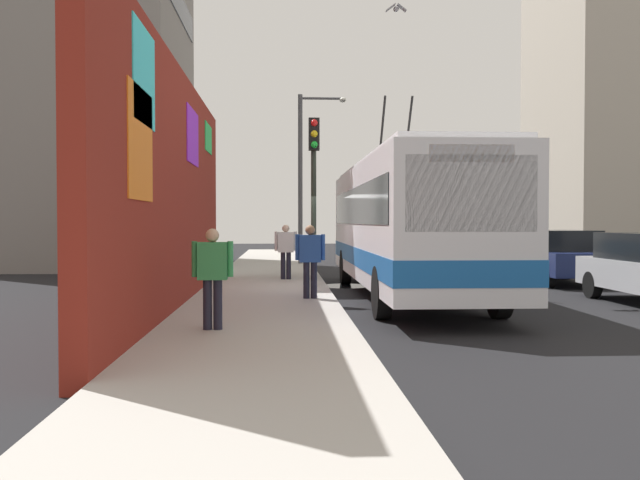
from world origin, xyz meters
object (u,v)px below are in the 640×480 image
at_px(parked_car_champagne, 501,248).
at_px(street_lamp, 306,166).
at_px(pedestrian_at_curb, 310,256).
at_px(city_bus, 406,222).
at_px(parked_car_navy, 558,255).
at_px(parked_car_white, 462,244).
at_px(traffic_light, 314,173).
at_px(pedestrian_midblock, 286,248).
at_px(pedestrian_near_wall, 213,271).

relative_size(parked_car_champagne, street_lamp, 0.69).
distance_m(parked_car_champagne, pedestrian_at_curb, 12.85).
bearing_deg(city_bus, pedestrian_at_curb, 121.38).
height_order(parked_car_navy, pedestrian_at_curb, pedestrian_at_curb).
relative_size(city_bus, parked_car_champagne, 2.50).
distance_m(parked_car_white, traffic_light, 15.05).
bearing_deg(parked_car_white, pedestrian_midblock, 143.43).
distance_m(city_bus, parked_car_champagne, 10.38).
bearing_deg(pedestrian_midblock, parked_car_white, -36.57).
height_order(city_bus, parked_car_navy, city_bus).
bearing_deg(parked_car_champagne, street_lamp, 71.03).
bearing_deg(pedestrian_at_curb, parked_car_white, -25.32).
height_order(parked_car_champagne, traffic_light, traffic_light).
bearing_deg(pedestrian_at_curb, street_lamp, -1.50).
bearing_deg(pedestrian_near_wall, parked_car_navy, -44.60).
xyz_separation_m(parked_car_white, traffic_light, (-12.94, 7.35, 2.27)).
relative_size(parked_car_white, street_lamp, 0.61).
relative_size(pedestrian_midblock, street_lamp, 0.23).
relative_size(pedestrian_at_curb, pedestrian_near_wall, 1.02).
xyz_separation_m(pedestrian_at_curb, pedestrian_near_wall, (-4.33, 1.69, -0.02)).
relative_size(parked_car_navy, street_lamp, 0.64).
bearing_deg(traffic_light, pedestrian_at_curb, 175.89).
bearing_deg(parked_car_champagne, pedestrian_at_curb, 143.89).
xyz_separation_m(pedestrian_near_wall, street_lamp, (17.20, -2.03, 2.99)).
bearing_deg(parked_car_navy, pedestrian_at_curb, 123.75).
relative_size(parked_car_champagne, parked_car_white, 1.14).
relative_size(parked_car_navy, parked_car_white, 1.06).
bearing_deg(traffic_light, parked_car_champagne, -45.11).
bearing_deg(city_bus, pedestrian_midblock, 38.11).
bearing_deg(parked_car_white, traffic_light, 150.40).
bearing_deg(city_bus, parked_car_navy, -55.21).
relative_size(parked_car_white, pedestrian_midblock, 2.59).
bearing_deg(street_lamp, pedestrian_near_wall, 173.27).
relative_size(city_bus, pedestrian_midblock, 7.35).
relative_size(parked_car_navy, pedestrian_midblock, 2.75).
distance_m(parked_car_white, pedestrian_near_wall, 22.34).
xyz_separation_m(parked_car_navy, parked_car_white, (10.94, 0.00, -0.00)).
bearing_deg(parked_car_navy, street_lamp, 42.81).
height_order(pedestrian_at_curb, street_lamp, street_lamp).
distance_m(parked_car_champagne, pedestrian_near_wall, 17.39).
bearing_deg(street_lamp, city_bus, -169.91).
distance_m(city_bus, pedestrian_near_wall, 7.10).
relative_size(city_bus, parked_car_white, 2.84).
distance_m(pedestrian_at_curb, street_lamp, 13.21).
xyz_separation_m(city_bus, parked_car_champagne, (8.93, -5.20, -0.99)).
bearing_deg(parked_car_navy, pedestrian_near_wall, 135.40).
relative_size(city_bus, street_lamp, 1.72).
xyz_separation_m(parked_car_white, pedestrian_midblock, (-10.88, 8.08, 0.25)).
height_order(city_bus, parked_car_white, city_bus).
xyz_separation_m(parked_car_navy, pedestrian_midblock, (0.05, 8.08, 0.24)).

